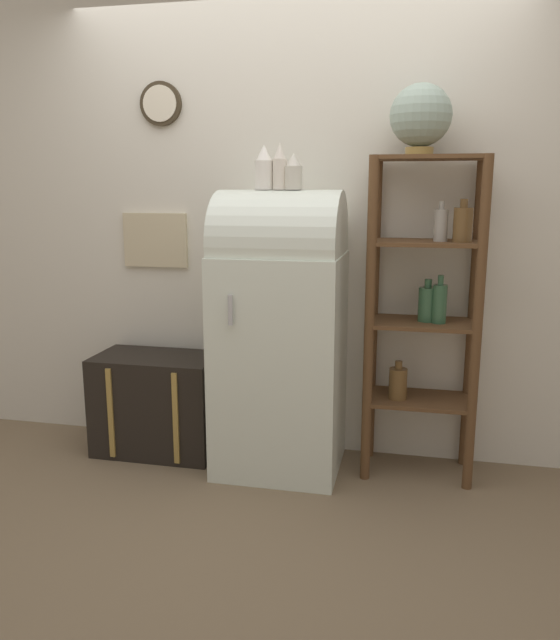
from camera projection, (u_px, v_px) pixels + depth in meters
name	position (u px, v px, depth m)	size (l,w,h in m)	color
ground_plane	(269.00, 486.00, 3.23)	(12.00, 12.00, 0.00)	#7A664C
wall_back	(291.00, 217.00, 3.49)	(7.00, 0.09, 2.70)	silver
refrigerator	(280.00, 328.00, 3.31)	(0.66, 0.61, 1.50)	silver
suitcase_trunk	(158.00, 404.00, 3.62)	(0.70, 0.41, 0.57)	black
shelf_unit	(424.00, 303.00, 3.21)	(0.57, 0.35, 1.67)	brown
globe	(421.00, 116.00, 3.03)	(0.30, 0.30, 0.34)	#AD8942
vase_left	(264.00, 169.00, 3.16)	(0.09, 0.09, 0.22)	white
vase_center	(281.00, 168.00, 3.13)	(0.07, 0.07, 0.23)	silver
vase_right	(294.00, 173.00, 3.12)	(0.09, 0.09, 0.18)	beige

